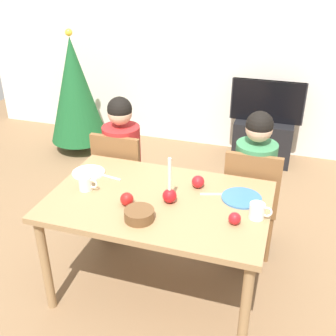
{
  "coord_description": "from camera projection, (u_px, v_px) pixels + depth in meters",
  "views": [
    {
      "loc": [
        0.73,
        -2.08,
        2.13
      ],
      "look_at": [
        0.0,
        0.2,
        0.87
      ],
      "focal_mm": 43.6,
      "sensor_mm": 36.0,
      "label": 1
    }
  ],
  "objects": [
    {
      "name": "apple_by_right_mug",
      "position": [
        235.0,
        218.0,
        2.34
      ],
      "size": [
        0.07,
        0.07,
        0.07
      ],
      "primitive_type": "sphere",
      "color": "red",
      "rests_on": "dining_table"
    },
    {
      "name": "fork_left",
      "position": [
        110.0,
        177.0,
        2.84
      ],
      "size": [
        0.18,
        0.05,
        0.01
      ],
      "primitive_type": "cube",
      "rotation": [
        0.0,
        0.0,
        -0.18
      ],
      "color": "silver",
      "rests_on": "dining_table"
    },
    {
      "name": "candle_centerpiece",
      "position": [
        170.0,
        193.0,
        2.53
      ],
      "size": [
        0.09,
        0.09,
        0.31
      ],
      "color": "red",
      "rests_on": "dining_table"
    },
    {
      "name": "back_wall",
      "position": [
        234.0,
        38.0,
        4.53
      ],
      "size": [
        6.4,
        0.1,
        2.6
      ],
      "primitive_type": "cube",
      "color": "silver",
      "rests_on": "ground"
    },
    {
      "name": "tv_stand",
      "position": [
        263.0,
        141.0,
        4.65
      ],
      "size": [
        0.64,
        0.4,
        0.48
      ],
      "primitive_type": "cube",
      "color": "black",
      "rests_on": "ground"
    },
    {
      "name": "apple_near_candle",
      "position": [
        198.0,
        182.0,
        2.7
      ],
      "size": [
        0.08,
        0.08,
        0.08
      ],
      "primitive_type": "sphere",
      "color": "#B3191E",
      "rests_on": "dining_table"
    },
    {
      "name": "plate_right",
      "position": [
        242.0,
        198.0,
        2.59
      ],
      "size": [
        0.26,
        0.26,
        0.01
      ],
      "primitive_type": "cylinder",
      "color": "teal",
      "rests_on": "dining_table"
    },
    {
      "name": "person_right_child",
      "position": [
        253.0,
        187.0,
        3.08
      ],
      "size": [
        0.3,
        0.3,
        1.17
      ],
      "color": "#33384C",
      "rests_on": "ground"
    },
    {
      "name": "chair_left",
      "position": [
        122.0,
        175.0,
        3.36
      ],
      "size": [
        0.4,
        0.4,
        0.9
      ],
      "color": "brown",
      "rests_on": "ground"
    },
    {
      "name": "bowl_walnuts",
      "position": [
        139.0,
        215.0,
        2.38
      ],
      "size": [
        0.18,
        0.18,
        0.07
      ],
      "primitive_type": "cylinder",
      "color": "brown",
      "rests_on": "dining_table"
    },
    {
      "name": "mug_left",
      "position": [
        86.0,
        183.0,
        2.67
      ],
      "size": [
        0.13,
        0.09,
        0.1
      ],
      "color": "silver",
      "rests_on": "dining_table"
    },
    {
      "name": "chair_right",
      "position": [
        251.0,
        196.0,
        3.08
      ],
      "size": [
        0.4,
        0.4,
        0.9
      ],
      "color": "brown",
      "rests_on": "ground"
    },
    {
      "name": "ground_plane",
      "position": [
        160.0,
        287.0,
        2.94
      ],
      "size": [
        7.68,
        7.68,
        0.0
      ],
      "primitive_type": "plane",
      "color": "brown"
    },
    {
      "name": "apple_by_left_plate",
      "position": [
        127.0,
        199.0,
        2.51
      ],
      "size": [
        0.08,
        0.08,
        0.08
      ],
      "primitive_type": "sphere",
      "color": "red",
      "rests_on": "dining_table"
    },
    {
      "name": "plate_left",
      "position": [
        88.0,
        173.0,
        2.89
      ],
      "size": [
        0.23,
        0.23,
        0.01
      ],
      "primitive_type": "cylinder",
      "color": "silver",
      "rests_on": "dining_table"
    },
    {
      "name": "fork_right",
      "position": [
        214.0,
        194.0,
        2.63
      ],
      "size": [
        0.18,
        0.07,
        0.01
      ],
      "primitive_type": "cube",
      "rotation": [
        0.0,
        0.0,
        0.3
      ],
      "color": "silver",
      "rests_on": "dining_table"
    },
    {
      "name": "dining_table",
      "position": [
        159.0,
        210.0,
        2.63
      ],
      "size": [
        1.4,
        0.9,
        0.75
      ],
      "color": "#99754C",
      "rests_on": "ground"
    },
    {
      "name": "christmas_tree",
      "position": [
        75.0,
        90.0,
        4.69
      ],
      "size": [
        0.66,
        0.66,
        1.42
      ],
      "color": "brown",
      "rests_on": "ground"
    },
    {
      "name": "person_left_child",
      "position": [
        123.0,
        167.0,
        3.36
      ],
      "size": [
        0.3,
        0.3,
        1.17
      ],
      "color": "#33384C",
      "rests_on": "ground"
    },
    {
      "name": "mug_right",
      "position": [
        257.0,
        211.0,
        2.38
      ],
      "size": [
        0.13,
        0.09,
        0.1
      ],
      "color": "white",
      "rests_on": "dining_table"
    },
    {
      "name": "tv",
      "position": [
        267.0,
        101.0,
        4.43
      ],
      "size": [
        0.79,
        0.05,
        0.46
      ],
      "color": "black",
      "rests_on": "tv_stand"
    }
  ]
}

